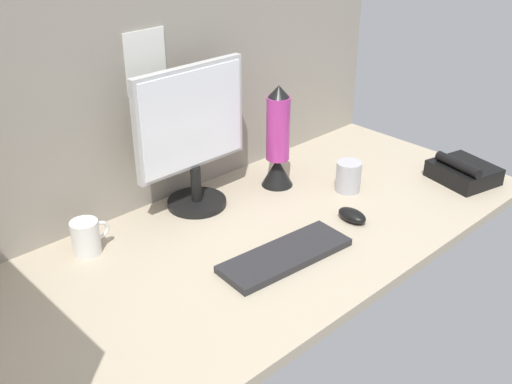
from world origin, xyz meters
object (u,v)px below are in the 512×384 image
at_px(mouse, 352,215).
at_px(lava_lamp, 278,145).
at_px(keyboard, 285,255).
at_px(monitor, 192,133).
at_px(mug_steel, 348,176).
at_px(desk_phone, 463,172).
at_px(mug_ceramic_white, 86,237).

bearing_deg(mouse, lava_lamp, 93.12).
bearing_deg(keyboard, monitor, 92.91).
bearing_deg(keyboard, mug_steel, 22.58).
height_order(mouse, desk_phone, desk_phone).
height_order(mug_steel, mug_ceramic_white, mug_steel).
bearing_deg(desk_phone, mouse, 169.56).
height_order(keyboard, mouse, mouse).
xyz_separation_m(keyboard, mug_ceramic_white, (-0.36, 0.38, 0.04)).
xyz_separation_m(mug_steel, desk_phone, (0.33, -0.22, -0.02)).
height_order(mug_ceramic_white, desk_phone, mug_ceramic_white).
bearing_deg(mug_steel, desk_phone, -33.46).
bearing_deg(mug_steel, keyboard, -162.44).
bearing_deg(desk_phone, monitor, 147.12).
bearing_deg(mug_steel, lava_lamp, 126.23).
xyz_separation_m(keyboard, lava_lamp, (0.29, 0.32, 0.13)).
distance_m(monitor, desk_phone, 0.91).
bearing_deg(keyboard, mouse, 5.91).
distance_m(mug_ceramic_white, desk_phone, 1.21).
relative_size(monitor, mug_ceramic_white, 4.01).
bearing_deg(mug_ceramic_white, mouse, -30.44).
bearing_deg(mug_ceramic_white, monitor, 1.90).
height_order(monitor, keyboard, monitor).
height_order(monitor, desk_phone, monitor).
distance_m(monitor, mug_ceramic_white, 0.42).
distance_m(mouse, mug_steel, 0.20).
xyz_separation_m(mouse, lava_lamp, (0.01, 0.31, 0.12)).
bearing_deg(mug_ceramic_white, lava_lamp, -5.70).
distance_m(mouse, mug_ceramic_white, 0.75).
xyz_separation_m(mouse, mug_ceramic_white, (-0.65, 0.38, 0.03)).
xyz_separation_m(mug_ceramic_white, lava_lamp, (0.65, -0.07, 0.09)).
distance_m(keyboard, lava_lamp, 0.45).
bearing_deg(mug_steel, mug_ceramic_white, 162.45).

